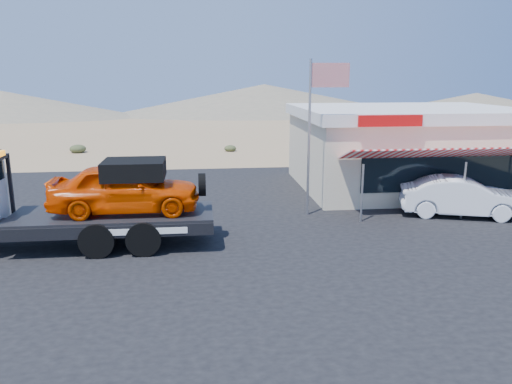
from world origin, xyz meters
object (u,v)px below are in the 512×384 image
(white_sedan, at_px, (461,197))
(jerky_store, at_px, (405,147))
(tow_truck, at_px, (57,197))
(flagpole, at_px, (315,120))

(white_sedan, height_order, jerky_store, jerky_store)
(tow_truck, distance_m, flagpole, 9.61)
(tow_truck, bearing_deg, white_sedan, 7.54)
(jerky_store, distance_m, flagpole, 7.36)
(tow_truck, relative_size, white_sedan, 1.99)
(white_sedan, xyz_separation_m, flagpole, (-5.72, 0.83, 2.98))
(white_sedan, height_order, flagpole, flagpole)
(white_sedan, bearing_deg, flagpole, 98.90)
(tow_truck, bearing_deg, jerky_store, 26.54)
(white_sedan, relative_size, flagpole, 0.77)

